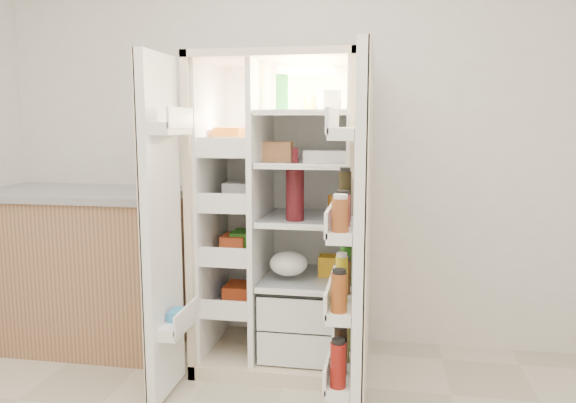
# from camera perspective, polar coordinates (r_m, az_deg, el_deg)

# --- Properties ---
(wall_back) EXTENTS (4.00, 0.02, 2.70)m
(wall_back) POSITION_cam_1_polar(r_m,az_deg,el_deg) (3.52, 1.71, 6.99)
(wall_back) COLOR white
(wall_back) RESTS_ON floor
(refrigerator) EXTENTS (0.92, 0.70, 1.80)m
(refrigerator) POSITION_cam_1_polar(r_m,az_deg,el_deg) (3.26, -0.37, -3.83)
(refrigerator) COLOR beige
(refrigerator) RESTS_ON floor
(freezer_door) EXTENTS (0.15, 0.40, 1.72)m
(freezer_door) POSITION_cam_1_polar(r_m,az_deg,el_deg) (2.81, -13.03, -2.97)
(freezer_door) COLOR white
(freezer_door) RESTS_ON floor
(fridge_door) EXTENTS (0.17, 0.58, 1.72)m
(fridge_door) POSITION_cam_1_polar(r_m,az_deg,el_deg) (2.51, 7.33, -4.77)
(fridge_door) COLOR white
(fridge_door) RESTS_ON floor
(kitchen_counter) EXTENTS (1.39, 0.74, 1.01)m
(kitchen_counter) POSITION_cam_1_polar(r_m,az_deg,el_deg) (3.81, -20.83, -6.29)
(kitchen_counter) COLOR #A77B53
(kitchen_counter) RESTS_ON floor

